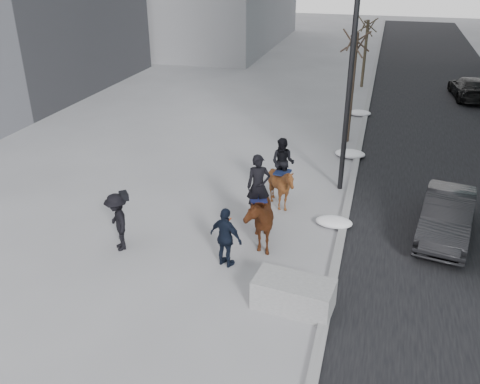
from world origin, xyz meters
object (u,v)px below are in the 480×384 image
(mounted_right, at_px, (281,181))
(mounted_left, at_px, (257,212))
(planter, at_px, (293,294))
(car_near, at_px, (447,216))

(mounted_right, bearing_deg, mounted_left, -95.42)
(planter, bearing_deg, mounted_left, 120.63)
(planter, bearing_deg, mounted_right, 104.93)
(car_near, height_order, mounted_right, mounted_right)
(mounted_left, bearing_deg, planter, -59.37)
(mounted_left, bearing_deg, mounted_right, 84.58)
(mounted_left, relative_size, mounted_right, 1.13)
(mounted_right, bearing_deg, car_near, -5.11)
(car_near, relative_size, mounted_left, 1.47)
(car_near, distance_m, mounted_left, 5.79)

